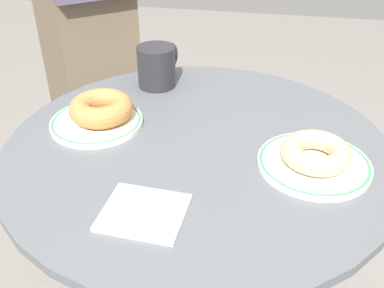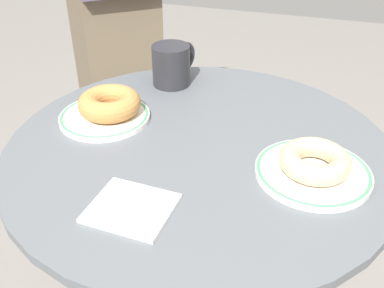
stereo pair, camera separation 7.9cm
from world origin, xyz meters
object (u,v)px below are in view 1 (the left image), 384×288
at_px(donut_glazed, 316,152).
at_px(person_figure, 81,6).
at_px(donut_old_fashioned, 101,108).
at_px(plate_left, 97,122).
at_px(paper_napkin, 144,212).
at_px(coffee_mug, 157,66).
at_px(cafe_table, 197,228).
at_px(plate_right, 314,163).

xyz_separation_m(donut_glazed, person_figure, (-0.66, 0.59, 0.05)).
distance_m(donut_old_fashioned, person_figure, 0.58).
height_order(plate_left, donut_glazed, donut_glazed).
height_order(donut_old_fashioned, paper_napkin, donut_old_fashioned).
relative_size(coffee_mug, person_figure, 0.07).
relative_size(cafe_table, donut_glazed, 6.58).
bearing_deg(plate_left, donut_old_fashioned, 46.11).
height_order(plate_left, person_figure, person_figure).
height_order(cafe_table, plate_right, plate_right).
relative_size(donut_glazed, coffee_mug, 0.94).
bearing_deg(plate_left, paper_napkin, -55.00).
bearing_deg(donut_glazed, person_figure, 138.29).
height_order(paper_napkin, coffee_mug, coffee_mug).
height_order(plate_left, paper_napkin, plate_left).
xyz_separation_m(cafe_table, person_figure, (-0.45, 0.55, 0.29)).
distance_m(plate_left, paper_napkin, 0.29).
height_order(cafe_table, person_figure, person_figure).
relative_size(plate_left, donut_glazed, 1.54).
bearing_deg(cafe_table, person_figure, 129.28).
xyz_separation_m(plate_left, plate_right, (0.42, -0.06, 0.00)).
bearing_deg(plate_right, donut_old_fashioned, 169.83).
xyz_separation_m(cafe_table, paper_napkin, (-0.04, -0.21, 0.22)).
bearing_deg(plate_right, plate_left, 171.28).
bearing_deg(cafe_table, paper_napkin, -101.93).
height_order(cafe_table, donut_glazed, donut_glazed).
bearing_deg(paper_napkin, plate_left, 125.00).
bearing_deg(donut_glazed, plate_right, -165.96).
xyz_separation_m(plate_left, person_figure, (-0.24, 0.53, 0.07)).
xyz_separation_m(plate_right, coffee_mug, (-0.34, 0.27, 0.04)).
bearing_deg(donut_glazed, coffee_mug, 142.34).
bearing_deg(paper_napkin, donut_glazed, 34.19).
xyz_separation_m(cafe_table, plate_right, (0.21, -0.04, 0.22)).
bearing_deg(plate_right, paper_napkin, -145.81).
xyz_separation_m(paper_napkin, person_figure, (-0.41, 0.76, 0.07)).
xyz_separation_m(plate_right, paper_napkin, (-0.25, -0.17, -0.00)).
xyz_separation_m(plate_right, donut_old_fashioned, (-0.41, 0.07, 0.03)).
distance_m(plate_left, plate_right, 0.42).
distance_m(donut_old_fashioned, paper_napkin, 0.29).
bearing_deg(cafe_table, plate_left, 172.33).
distance_m(plate_right, paper_napkin, 0.31).
relative_size(plate_right, coffee_mug, 1.54).
distance_m(plate_left, coffee_mug, 0.22).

